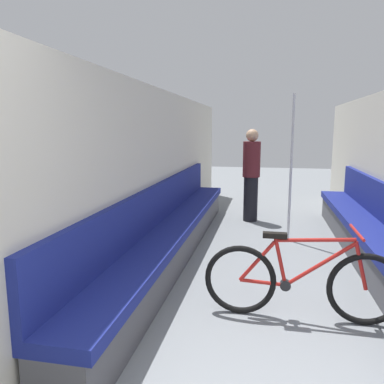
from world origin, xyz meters
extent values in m
cube|color=beige|center=(-1.46, 3.34, 1.05)|extent=(0.10, 9.88, 2.10)
cube|color=#4C4C51|center=(-1.17, 3.57, 0.18)|extent=(0.40, 5.54, 0.36)
cube|color=navy|center=(-1.17, 3.57, 0.41)|extent=(0.47, 5.54, 0.10)
cube|color=navy|center=(-1.37, 3.57, 0.70)|extent=(0.07, 5.54, 0.47)
cube|color=#4C4C51|center=(1.17, 3.57, 0.18)|extent=(0.40, 5.54, 0.36)
cube|color=navy|center=(1.17, 3.57, 0.41)|extent=(0.47, 5.54, 0.10)
torus|color=black|center=(-0.27, 2.26, 0.31)|extent=(0.62, 0.05, 0.62)
torus|color=black|center=(0.76, 2.26, 0.31)|extent=(0.62, 0.05, 0.62)
cylinder|color=#B21E19|center=(-0.07, 2.26, 0.30)|extent=(0.38, 0.03, 0.05)
cylinder|color=#B21E19|center=(-0.13, 2.26, 0.49)|extent=(0.31, 0.03, 0.38)
cylinder|color=#B21E19|center=(0.07, 2.26, 0.51)|extent=(0.13, 0.03, 0.44)
cylinder|color=#B21E19|center=(0.39, 2.26, 0.49)|extent=(0.56, 0.03, 0.43)
cylinder|color=#B21E19|center=(0.33, 2.26, 0.70)|extent=(0.64, 0.03, 0.07)
cylinder|color=#B21E19|center=(0.71, 2.26, 0.51)|extent=(0.13, 0.03, 0.41)
cylinder|color=black|center=(0.12, 2.26, 0.29)|extent=(0.09, 0.06, 0.09)
cube|color=black|center=(0.02, 2.26, 0.73)|extent=(0.20, 0.07, 0.04)
cylinder|color=#B21E19|center=(0.65, 2.26, 0.79)|extent=(0.02, 0.46, 0.02)
cylinder|color=gray|center=(0.27, 4.59, 0.01)|extent=(0.08, 0.08, 0.01)
cylinder|color=silver|center=(0.27, 4.59, 1.04)|extent=(0.04, 0.04, 2.08)
cylinder|color=black|center=(-0.33, 5.68, 0.39)|extent=(0.25, 0.25, 0.78)
cylinder|color=#5B1E23|center=(-0.33, 5.68, 1.08)|extent=(0.30, 0.30, 0.61)
sphere|color=tan|center=(-0.33, 5.68, 1.49)|extent=(0.21, 0.21, 0.21)
camera|label=1|loc=(-0.07, -0.83, 1.61)|focal=35.00mm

